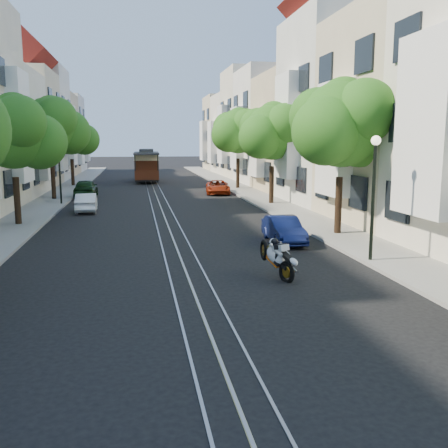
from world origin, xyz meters
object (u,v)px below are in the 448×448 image
tree_e_c (273,133)px  parked_car_e_far (218,187)px  tree_w_d (71,136)px  lamp_west (59,161)px  cable_car (147,164)px  tree_e_d (239,132)px  tree_w_b (14,135)px  parked_car_e_mid (284,230)px  parked_car_w_far (86,188)px  tree_w_c (51,127)px  sportbike_rider (277,256)px  lamp_east (374,179)px  parked_car_w_mid (86,202)px  tree_e_b (343,126)px

tree_e_c → parked_car_e_far: bearing=108.6°
tree_w_d → parked_car_e_far: (11.97, -8.76, -4.06)m
lamp_west → cable_car: (5.91, 18.78, -1.05)m
tree_e_d → tree_w_b: size_ratio=1.09×
parked_car_e_mid → parked_car_e_far: parked_car_e_far is taller
parked_car_w_far → cable_car: bearing=-108.8°
parked_car_e_far → tree_w_b: bearing=-125.3°
tree_w_c → parked_car_e_mid: (11.54, -17.10, -4.53)m
tree_e_c → parked_car_w_far: 14.74m
tree_e_d → parked_car_w_far: tree_e_d is taller
tree_w_b → parked_car_w_far: bearing=81.4°
sportbike_rider → lamp_east: bearing=-2.1°
sportbike_rider → tree_w_c: bearing=93.2°
tree_w_c → parked_car_w_mid: tree_w_c is taller
tree_w_b → lamp_east: size_ratio=1.51×
parked_car_e_far → lamp_west: bearing=-148.1°
parked_car_e_mid → parked_car_w_far: (-9.59, 18.93, 0.13)m
tree_e_d → tree_w_c: bearing=-157.4°
lamp_east → tree_w_d: bearing=112.8°
tree_e_c → sportbike_rider: size_ratio=3.69×
tree_e_c → tree_e_d: (0.00, 11.00, 0.27)m
tree_e_d → lamp_east: 27.07m
tree_e_b → parked_car_w_mid: 15.73m
tree_e_d → parked_car_e_mid: (-2.86, -23.10, -4.33)m
lamp_west → lamp_east: bearing=-55.0°
cable_car → parked_car_w_far: (-4.80, -13.98, -1.13)m
tree_e_c → parked_car_e_mid: 13.08m
parked_car_w_far → tree_w_c: bearing=43.4°
tree_w_b → lamp_east: bearing=-36.6°
tree_w_d → tree_w_b: bearing=-90.0°
parked_car_e_far → parked_car_w_mid: 12.59m
lamp_west → parked_car_e_far: lamp_west is taller
tree_w_c → lamp_east: (13.44, -20.98, -2.22)m
lamp_east → parked_car_e_far: size_ratio=1.07×
tree_e_d → parked_car_e_far: bearing=-122.9°
parked_car_e_far → parked_car_w_far: 10.03m
parked_car_e_far → parked_car_w_far: size_ratio=0.99×
parked_car_e_mid → tree_w_c: bearing=125.2°
sportbike_rider → cable_car: cable_car is taller
tree_w_d → lamp_west: size_ratio=1.57×
tree_w_c → cable_car: (6.75, 15.81, -3.27)m
tree_w_b → parked_car_e_mid: (11.54, -6.10, -3.86)m
parked_car_e_mid → parked_car_e_far: (0.43, 19.34, 0.00)m
cable_car → parked_car_e_far: cable_car is taller
tree_w_b → parked_car_w_mid: tree_w_b is taller
tree_w_b → tree_w_d: 22.00m
tree_e_b → tree_e_c: bearing=90.0°
lamp_west → parked_car_w_far: 5.39m
sportbike_rider → parked_car_w_far: (-7.84, 24.03, -0.00)m
tree_e_b → parked_car_w_mid: bearing=140.3°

